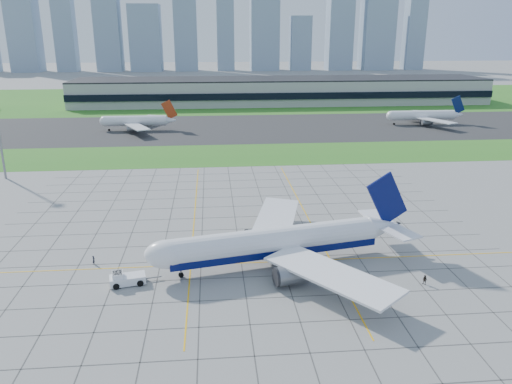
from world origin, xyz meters
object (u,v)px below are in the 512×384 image
at_px(airliner, 276,243).
at_px(distant_jet_1, 137,121).
at_px(pushback_tug, 126,279).
at_px(crew_far, 425,280).
at_px(crew_near, 94,260).
at_px(distant_jet_2, 423,115).

relative_size(airliner, distant_jet_1, 1.26).
height_order(pushback_tug, crew_far, pushback_tug).
bearing_deg(airliner, crew_far, -34.35).
relative_size(crew_far, distant_jet_1, 0.04).
xyz_separation_m(crew_near, distant_jet_2, (128.81, 146.38, 3.56)).
distance_m(airliner, distant_jet_1, 153.03).
relative_size(airliner, crew_near, 29.19).
bearing_deg(distant_jet_2, crew_far, -112.72).
distance_m(pushback_tug, distant_jet_1, 152.67).
bearing_deg(crew_near, airliner, -87.73).
xyz_separation_m(crew_far, distant_jet_1, (-72.21, 156.55, 3.55)).
bearing_deg(distant_jet_1, airliner, -72.37).
distance_m(crew_near, distant_jet_2, 195.02).
xyz_separation_m(crew_far, distant_jet_2, (67.12, 160.26, 3.56)).
height_order(airliner, distant_jet_2, airliner).
xyz_separation_m(pushback_tug, distant_jet_1, (-18.12, 151.55, 3.34)).
bearing_deg(crew_near, distant_jet_1, 11.55).
xyz_separation_m(pushback_tug, crew_near, (-7.59, 8.88, -0.22)).
height_order(crew_far, distant_jet_1, distant_jet_1).
bearing_deg(pushback_tug, crew_far, -17.12).
height_order(crew_near, distant_jet_2, distant_jet_2).
relative_size(airliner, crew_far, 28.95).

